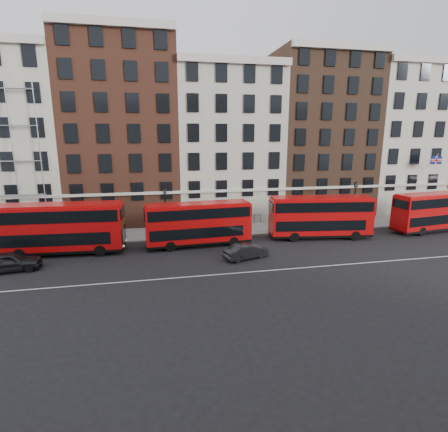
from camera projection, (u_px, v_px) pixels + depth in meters
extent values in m
plane|color=black|center=(269.00, 261.00, 29.95)|extent=(120.00, 120.00, 0.00)
cube|color=gray|center=(240.00, 229.00, 39.95)|extent=(80.00, 5.00, 0.15)
cube|color=gray|center=(245.00, 235.00, 37.57)|extent=(80.00, 0.30, 0.16)
cube|color=white|center=(277.00, 270.00, 28.04)|extent=(70.00, 0.12, 0.01)
cube|color=#B1AB99|center=(7.00, 140.00, 39.86)|extent=(12.80, 10.00, 20.00)
cube|color=brown|center=(123.00, 132.00, 42.14)|extent=(12.80, 10.00, 22.00)
cube|color=beige|center=(112.00, 22.00, 34.75)|extent=(12.80, 0.50, 0.80)
cube|color=#B0AC9C|center=(226.00, 144.00, 44.99)|extent=(12.80, 10.00, 19.00)
cube|color=beige|center=(236.00, 59.00, 37.93)|extent=(12.80, 0.50, 0.80)
cube|color=brown|center=(318.00, 136.00, 47.27)|extent=(12.80, 10.00, 21.00)
cube|color=beige|center=(345.00, 45.00, 39.99)|extent=(12.80, 0.50, 0.80)
cube|color=beige|center=(401.00, 139.00, 49.90)|extent=(12.80, 10.00, 20.00)
cube|color=beige|center=(439.00, 60.00, 42.73)|extent=(12.80, 0.50, 0.80)
cube|color=#B8090A|center=(60.00, 228.00, 31.26)|extent=(11.12, 3.25, 4.13)
cube|color=black|center=(62.00, 249.00, 31.70)|extent=(11.12, 3.29, 0.25)
cube|color=black|center=(57.00, 236.00, 31.38)|extent=(9.87, 3.26, 1.10)
cube|color=black|center=(58.00, 214.00, 30.97)|extent=(10.71, 3.31, 1.05)
cube|color=#B8090A|center=(57.00, 205.00, 30.78)|extent=(10.79, 3.02, 0.19)
cube|color=black|center=(124.00, 234.00, 32.22)|extent=(0.22, 2.30, 1.36)
cube|color=black|center=(123.00, 223.00, 31.97)|extent=(0.20, 1.99, 0.44)
cylinder|color=black|center=(100.00, 251.00, 31.06)|extent=(1.06, 0.35, 1.05)
cylinder|color=black|center=(105.00, 243.00, 33.32)|extent=(1.06, 0.35, 1.05)
cylinder|color=black|center=(20.00, 254.00, 30.12)|extent=(1.06, 0.35, 1.05)
cylinder|color=black|center=(30.00, 246.00, 32.38)|extent=(1.06, 0.35, 1.05)
cube|color=#B8090A|center=(198.00, 223.00, 33.76)|extent=(10.19, 3.00, 3.79)
cube|color=black|center=(199.00, 241.00, 34.16)|extent=(10.19, 3.04, 0.23)
cube|color=black|center=(196.00, 230.00, 33.83)|extent=(9.05, 3.01, 1.01)
cube|color=black|center=(198.00, 212.00, 33.49)|extent=(9.81, 3.06, 0.96)
cube|color=#B8090A|center=(198.00, 204.00, 33.32)|extent=(9.89, 2.80, 0.17)
cube|color=black|center=(248.00, 227.00, 35.21)|extent=(0.21, 2.11, 1.25)
cube|color=black|center=(248.00, 218.00, 34.98)|extent=(0.19, 1.82, 0.40)
cylinder|color=black|center=(234.00, 241.00, 33.97)|extent=(0.97, 0.33, 0.96)
cylinder|color=black|center=(228.00, 235.00, 35.99)|extent=(0.97, 0.33, 0.96)
cylinder|color=black|center=(170.00, 246.00, 32.41)|extent=(0.97, 0.33, 0.96)
cylinder|color=black|center=(168.00, 240.00, 34.43)|extent=(0.97, 0.33, 0.96)
cube|color=#B8090A|center=(320.00, 217.00, 36.24)|extent=(10.68, 3.82, 3.93)
cube|color=black|center=(319.00, 234.00, 36.66)|extent=(10.68, 3.86, 0.24)
cube|color=black|center=(317.00, 223.00, 36.37)|extent=(9.51, 3.74, 1.04)
cube|color=black|center=(321.00, 205.00, 35.97)|extent=(10.29, 3.84, 0.99)
cube|color=#B8090A|center=(322.00, 198.00, 35.79)|extent=(10.36, 3.58, 0.18)
cube|color=black|center=(369.00, 223.00, 36.79)|extent=(0.36, 2.18, 1.29)
cube|color=black|center=(370.00, 213.00, 36.55)|extent=(0.32, 1.88, 0.42)
cylinder|color=black|center=(355.00, 236.00, 35.81)|extent=(1.02, 0.40, 0.99)
cylinder|color=black|center=(346.00, 230.00, 37.97)|extent=(1.02, 0.40, 0.99)
cylinder|color=black|center=(294.00, 237.00, 35.36)|extent=(1.02, 0.40, 0.99)
cylinder|color=black|center=(289.00, 231.00, 37.52)|extent=(1.02, 0.40, 0.99)
cube|color=#B8090A|center=(436.00, 211.00, 38.98)|extent=(10.52, 3.74, 3.87)
cube|color=black|center=(433.00, 227.00, 39.39)|extent=(10.52, 3.78, 0.24)
cube|color=black|center=(433.00, 217.00, 39.04)|extent=(9.36, 3.67, 1.03)
cube|color=black|center=(437.00, 201.00, 38.71)|extent=(10.14, 3.77, 0.98)
cube|color=#B8090A|center=(438.00, 194.00, 38.53)|extent=(10.20, 3.51, 0.18)
cylinder|color=black|center=(446.00, 222.00, 41.45)|extent=(1.01, 0.40, 0.98)
cylinder|color=black|center=(422.00, 231.00, 37.44)|extent=(1.01, 0.40, 0.98)
cylinder|color=black|center=(405.00, 227.00, 39.46)|extent=(1.01, 0.40, 0.98)
imported|color=black|center=(10.00, 262.00, 27.65)|extent=(4.76, 2.32, 1.56)
imported|color=black|center=(246.00, 251.00, 30.51)|extent=(4.30, 2.67, 1.34)
cylinder|color=black|center=(166.00, 216.00, 35.78)|extent=(0.14, 0.14, 4.60)
cylinder|color=black|center=(166.00, 235.00, 36.23)|extent=(0.32, 0.32, 0.60)
cube|color=#262626|center=(165.00, 192.00, 35.21)|extent=(0.32, 0.32, 0.55)
cone|color=black|center=(165.00, 188.00, 35.13)|extent=(0.44, 0.44, 0.25)
cylinder|color=black|center=(354.00, 207.00, 40.51)|extent=(0.14, 0.14, 4.60)
cylinder|color=black|center=(353.00, 224.00, 40.96)|extent=(0.32, 0.32, 0.60)
cube|color=#262626|center=(356.00, 185.00, 39.93)|extent=(0.32, 0.32, 0.55)
cone|color=black|center=(356.00, 182.00, 39.85)|extent=(0.44, 0.44, 0.25)
cylinder|color=black|center=(445.00, 212.00, 42.41)|extent=(0.12, 0.12, 2.60)
cube|color=black|center=(448.00, 199.00, 41.91)|extent=(0.25, 0.30, 0.75)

